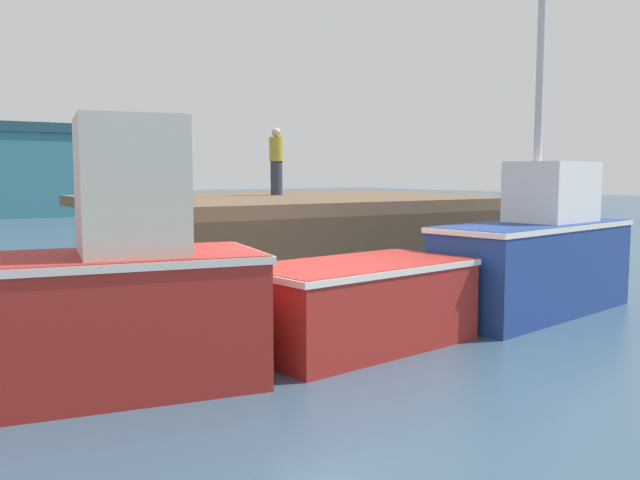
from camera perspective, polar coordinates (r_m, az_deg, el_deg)
The scene contains 7 objects.
ground at distance 9.04m, azimuth -0.85°, elevation -9.25°, with size 120.00×160.00×0.10m.
pier at distance 15.25m, azimuth -0.96°, elevation 2.58°, with size 9.05×7.34×1.75m.
fishing_boat_near_left at distance 7.40m, azimuth -18.89°, elevation -4.21°, with size 3.88×2.22×2.86m.
fishing_boat_near_right at distance 8.88m, azimuth 3.27°, elevation -5.25°, with size 3.28×2.00×1.12m.
fishing_boat_mid at distance 11.50m, azimuth 17.92°, elevation -1.17°, with size 4.20×2.08×5.48m.
dockworker at distance 16.29m, azimuth -3.72°, elevation 6.66°, with size 0.34×0.34×1.61m.
warehouse at distance 40.34m, azimuth -21.02°, elevation 5.55°, with size 8.04×5.95×4.87m.
Camera 1 is at (-4.62, -7.42, 2.28)m, focal length 37.69 mm.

